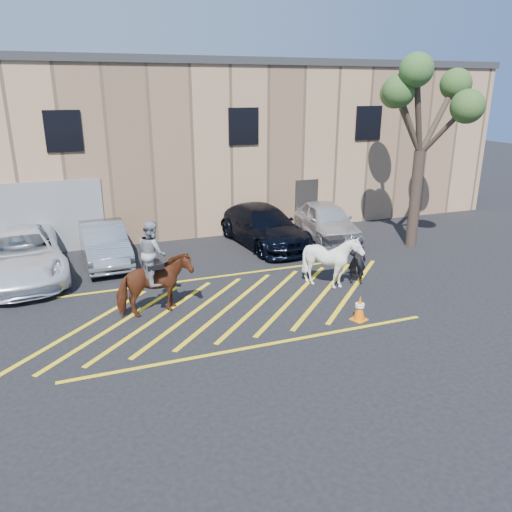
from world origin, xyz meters
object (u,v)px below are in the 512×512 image
object	(u,v)px
car_blue_suv	(263,226)
traffic_cone	(360,308)
car_white_suv	(326,221)
handler	(357,260)
car_silver_sedan	(104,243)
car_white_pickup	(19,255)
mounted_bay	(154,278)
saddled_white	(332,261)
tree	(425,100)

from	to	relation	value
car_blue_suv	traffic_cone	bearing A→B (deg)	-97.33
car_white_suv	car_blue_suv	bearing A→B (deg)	-175.47
car_blue_suv	traffic_cone	xyz separation A→B (m)	(-0.10, -7.58, -0.41)
car_white_suv	handler	bearing A→B (deg)	-100.14
car_silver_sedan	traffic_cone	size ratio (longest dim) A/B	5.99
car_white_pickup	traffic_cone	xyz separation A→B (m)	(8.94, -6.86, -0.44)
mounted_bay	car_blue_suv	bearing A→B (deg)	44.66
car_white_pickup	traffic_cone	distance (m)	11.27
car_blue_suv	saddled_white	distance (m)	5.15
saddled_white	tree	size ratio (longest dim) A/B	0.24
car_white_suv	handler	distance (m)	5.25
mounted_bay	car_silver_sedan	bearing A→B (deg)	100.66
car_white_suv	saddled_white	bearing A→B (deg)	-109.13
car_white_suv	saddled_white	world-z (taller)	saddled_white
car_silver_sedan	tree	xyz separation A→B (m)	(11.84, -2.24, 4.97)
traffic_cone	tree	size ratio (longest dim) A/B	0.10
car_silver_sedan	car_blue_suv	distance (m)	6.26
saddled_white	car_silver_sedan	bearing A→B (deg)	142.40
mounted_bay	tree	xyz separation A→B (m)	(10.86, 2.94, 4.59)
car_white_pickup	car_silver_sedan	size ratio (longest dim) A/B	1.33
car_white_suv	mounted_bay	xyz separation A→B (m)	(-8.11, -5.10, 0.33)
car_white_pickup	saddled_white	size ratio (longest dim) A/B	3.28
car_silver_sedan	car_white_suv	bearing A→B (deg)	-3.01
traffic_cone	tree	world-z (taller)	tree
mounted_bay	tree	size ratio (longest dim) A/B	0.37
car_silver_sedan	saddled_white	xyz separation A→B (m)	(6.62, -5.10, 0.17)
traffic_cone	car_white_suv	bearing A→B (deg)	68.60
handler	car_white_pickup	bearing A→B (deg)	3.89
car_white_suv	car_silver_sedan	bearing A→B (deg)	-173.48
car_silver_sedan	tree	world-z (taller)	tree
car_silver_sedan	mounted_bay	world-z (taller)	mounted_bay
mounted_bay	traffic_cone	distance (m)	5.75
car_white_pickup	car_silver_sedan	xyz separation A→B (m)	(2.78, 0.68, -0.09)
car_white_pickup	car_silver_sedan	distance (m)	2.86
tree	saddled_white	bearing A→B (deg)	-151.25
car_silver_sedan	car_white_suv	size ratio (longest dim) A/B	0.97
car_white_suv	saddled_white	size ratio (longest dim) A/B	2.55
car_white_pickup	car_silver_sedan	bearing A→B (deg)	7.53
handler	traffic_cone	world-z (taller)	handler
car_white_suv	traffic_cone	world-z (taller)	car_white_suv
car_white_suv	tree	distance (m)	6.04
handler	traffic_cone	bearing A→B (deg)	87.73
car_white_pickup	tree	distance (m)	15.48
car_white_suv	saddled_white	distance (m)	5.59
car_blue_suv	car_white_suv	distance (m)	2.83
traffic_cone	tree	bearing A→B (deg)	43.06
car_white_pickup	mounted_bay	size ratio (longest dim) A/B	2.13
car_white_suv	tree	size ratio (longest dim) A/B	0.62
car_white_pickup	car_blue_suv	world-z (taller)	car_white_pickup
car_blue_suv	handler	distance (m)	5.29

